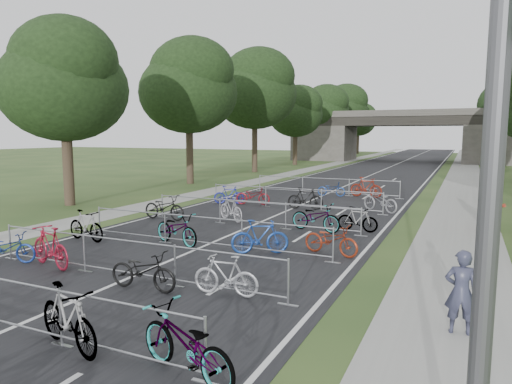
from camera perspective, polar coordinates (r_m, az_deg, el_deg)
road at (r=52.90m, az=15.93°, el=2.81°), size 11.00×140.00×0.01m
sidewalk_right at (r=52.27m, az=24.63°, el=2.38°), size 3.00×140.00×0.01m
sidewalk_left at (r=54.55m, az=8.12°, el=3.14°), size 2.00×140.00×0.01m
lane_markings at (r=52.90m, az=15.93°, el=2.80°), size 0.12×140.00×0.00m
overpass_bridge at (r=67.62m, az=18.03°, el=6.64°), size 31.00×8.00×7.05m
lamppost at (r=4.15m, az=28.43°, el=12.05°), size 0.61×0.65×8.21m
tree_left_0 at (r=26.70m, az=-22.86°, el=12.34°), size 6.72×6.72×10.25m
tree_left_1 at (r=35.99m, az=-8.35°, el=12.67°), size 7.56×7.56×11.53m
tree_left_2 at (r=46.55m, az=-0.09°, el=12.51°), size 8.40×8.40×12.81m
tree_left_3 at (r=57.52m, az=5.03°, el=9.86°), size 6.72×6.72×10.25m
tree_left_4 at (r=68.96m, az=8.47°, el=10.05°), size 7.56×7.56×11.53m
tree_left_5 at (r=80.56m, az=10.93°, el=10.17°), size 8.40×8.40×12.81m
tree_right_5 at (r=78.24m, az=28.75°, el=7.91°), size 6.16×6.16×9.39m
tree_left_6 at (r=92.18m, az=12.72°, el=8.73°), size 6.72×6.72×10.25m
tree_right_6 at (r=90.24m, az=28.28°, el=8.36°), size 7.17×7.17×10.93m
barrier_row_1 at (r=10.47m, az=-28.98°, el=-12.19°), size 9.70×0.08×1.10m
barrier_row_2 at (r=12.80m, az=-15.79°, el=-8.07°), size 9.70×0.08×1.10m
barrier_row_3 at (r=15.78m, az=-6.77°, el=-4.94°), size 9.70×0.08×1.10m
barrier_row_4 at (r=19.24m, az=-0.53°, el=-2.68°), size 9.70×0.08×1.10m
barrier_row_5 at (r=23.80m, az=4.63°, el=-0.78°), size 9.70×0.08×1.10m
barrier_row_6 at (r=29.46m, az=8.66°, el=0.71°), size 9.70×0.08×1.10m
bike_6 at (r=9.10m, az=-22.44°, el=-14.41°), size 2.05×1.10×1.19m
bike_7 at (r=7.68m, az=-8.80°, el=-18.32°), size 2.28×1.34×1.13m
bike_8 at (r=15.69m, az=-28.75°, el=-6.18°), size 1.87×1.29×0.93m
bike_9 at (r=14.58m, az=-24.33°, el=-6.29°), size 2.12×1.10×1.23m
bike_10 at (r=11.81m, az=-13.92°, el=-9.55°), size 1.92×0.72×1.00m
bike_11 at (r=11.10m, az=-3.80°, el=-10.40°), size 1.71×0.61×1.01m
bike_12 at (r=17.67m, az=-20.49°, el=-3.99°), size 1.93×0.80×1.12m
bike_13 at (r=16.22m, az=-9.87°, el=-4.59°), size 2.29×1.37×1.13m
bike_14 at (r=14.79m, az=0.48°, el=-5.66°), size 1.89×1.37×1.12m
bike_15 at (r=14.88m, az=9.36°, el=-5.93°), size 2.00×1.07×1.00m
bike_16 at (r=21.01m, az=-11.39°, el=-1.91°), size 2.20×0.86×1.14m
bike_17 at (r=20.33m, az=-3.16°, el=-2.13°), size 1.85×1.39×1.11m
bike_18 at (r=18.33m, az=7.48°, el=-3.17°), size 2.28×1.21×1.14m
bike_19 at (r=18.59m, az=12.58°, el=-3.38°), size 1.67×0.59×0.98m
bike_20 at (r=25.32m, az=-3.40°, el=-0.38°), size 1.73×1.10×1.01m
bike_21 at (r=25.00m, az=-0.38°, el=-0.48°), size 1.98×1.02×0.99m
bike_22 at (r=23.60m, az=6.19°, el=-0.82°), size 1.91×0.66×1.13m
bike_23 at (r=23.52m, az=15.23°, el=-1.07°), size 2.20×1.78×1.12m
bike_26 at (r=28.81m, az=9.40°, el=0.36°), size 1.77×0.76×0.90m
bike_27 at (r=28.75m, az=13.59°, el=0.57°), size 2.12×0.97×1.23m
pedestrian_a at (r=9.84m, az=24.24°, el=-11.37°), size 0.65×0.47×1.67m
pedestrian_b at (r=20.73m, az=27.56°, el=-1.70°), size 0.92×0.73×1.87m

